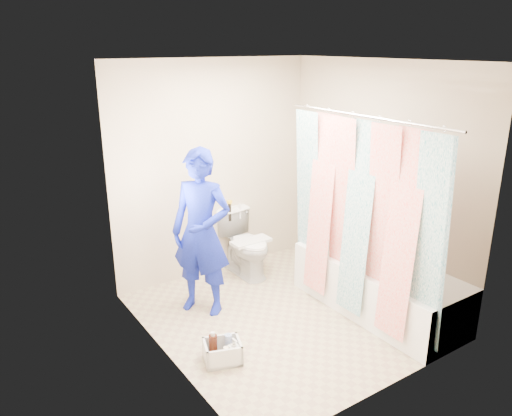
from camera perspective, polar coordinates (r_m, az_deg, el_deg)
floor at (r=5.00m, az=3.04°, el=-12.22°), size 2.60×2.60×0.00m
ceiling at (r=4.30m, az=3.59°, el=16.47°), size 2.40×2.60×0.02m
wall_back at (r=5.56m, az=-4.86°, el=4.34°), size 2.40×0.02×2.40m
wall_front at (r=3.62m, az=15.85°, el=-4.09°), size 2.40×0.02×2.40m
wall_left at (r=3.93m, az=-10.79°, el=-1.90°), size 0.02×2.60×2.40m
wall_right at (r=5.29m, az=13.71°, el=3.17°), size 0.02×2.60×2.40m
bathtub at (r=5.11m, az=13.75°, el=-8.60°), size 0.70×1.75×0.50m
curtain_rod at (r=4.37m, az=12.44°, el=10.19°), size 0.02×1.90×0.02m
shower_curtain at (r=4.59m, az=11.65°, el=-1.36°), size 0.06×1.75×1.80m
toilet at (r=5.69m, az=-1.24°, el=-4.06°), size 0.42×0.73×0.74m
tank_lid at (r=5.58m, az=-0.57°, el=-3.83°), size 0.46×0.20×0.03m
tank_internals at (r=5.70m, az=-2.71°, el=-0.19°), size 0.18×0.06×0.24m
plumber at (r=4.79m, az=-6.27°, el=-2.83°), size 0.67×0.71×1.63m
cleaning_caddy at (r=4.34m, az=-3.71°, el=-16.12°), size 0.37×0.33×0.23m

